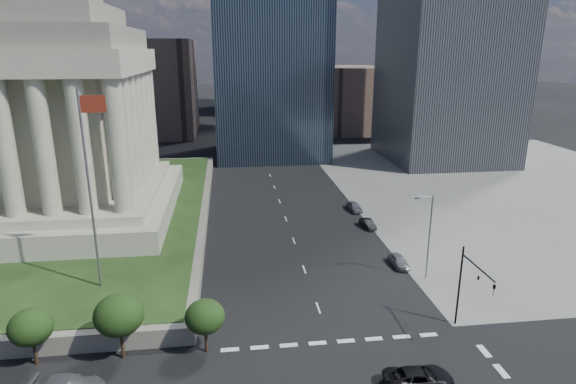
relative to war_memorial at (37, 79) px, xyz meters
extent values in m
plane|color=black|center=(34.00, 52.00, -21.40)|extent=(500.00, 500.00, 0.00)
cube|color=slate|center=(80.00, 12.00, -21.38)|extent=(68.00, 90.00, 0.03)
cylinder|color=slate|center=(12.00, -24.00, -9.50)|extent=(0.24, 0.24, 20.00)
cube|color=maroon|center=(13.20, -24.00, -1.00)|extent=(2.40, 0.05, 1.60)
cube|color=black|center=(36.00, 47.00, 8.60)|extent=(26.00, 26.00, 60.00)
cube|color=brown|center=(66.00, 82.00, -11.40)|extent=(20.00, 30.00, 20.00)
cube|color=brown|center=(4.00, 82.00, -7.40)|extent=(24.00, 30.00, 28.00)
cylinder|color=black|center=(46.50, -32.50, -17.40)|extent=(0.18, 0.18, 8.00)
cylinder|color=black|center=(46.50, -35.25, -14.20)|extent=(0.14, 5.50, 0.14)
cube|color=black|center=(46.50, -38.00, -15.00)|extent=(0.30, 0.30, 1.10)
cylinder|color=slate|center=(47.50, -23.00, -16.40)|extent=(0.16, 0.16, 10.00)
cylinder|color=slate|center=(46.60, -23.00, -11.60)|extent=(1.80, 0.12, 0.12)
cube|color=slate|center=(45.70, -23.00, -11.70)|extent=(0.50, 0.22, 0.14)
imported|color=black|center=(39.55, -40.60, -20.64)|extent=(5.47, 2.55, 1.51)
imported|color=gray|center=(45.50, -19.48, -20.72)|extent=(4.06, 1.75, 1.36)
imported|color=black|center=(45.50, -6.29, -20.78)|extent=(3.90, 1.79, 1.24)
imported|color=slate|center=(45.50, 1.46, -20.68)|extent=(4.37, 2.12, 1.44)
camera|label=1|loc=(25.47, -70.74, 3.86)|focal=30.00mm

